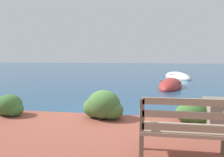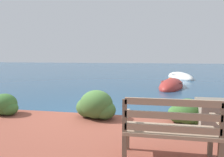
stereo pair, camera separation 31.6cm
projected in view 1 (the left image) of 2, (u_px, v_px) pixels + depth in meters
ground_plane at (100, 122)px, 5.10m from camera, size 80.00×80.00×0.00m
park_bench at (186, 127)px, 2.77m from camera, size 1.29×0.48×0.93m
hedge_clump_far_left at (9, 106)px, 4.92m from camera, size 0.78×0.56×0.53m
hedge_clump_left at (103, 106)px, 4.70m from camera, size 0.98×0.71×0.67m
hedge_clump_centre at (195, 112)px, 4.37m from camera, size 0.81×0.59×0.55m
rowboat_nearest at (171, 86)px, 10.69m from camera, size 1.96×3.34×0.84m
rowboat_mid at (177, 77)px, 15.11m from camera, size 2.11×3.44×0.81m
mooring_buoy at (169, 80)px, 13.08m from camera, size 0.44×0.44×0.40m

